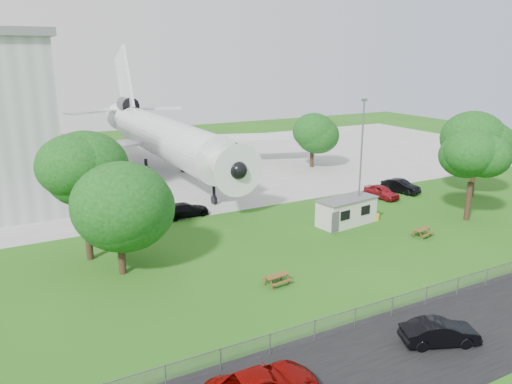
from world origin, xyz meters
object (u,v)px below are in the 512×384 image
picnic_west (277,285)px  picnic_east (422,237)px  site_cabin (347,211)px  car_centre_sedan (440,333)px  airliner (163,136)px

picnic_west → picnic_east: 16.88m
site_cabin → car_centre_sedan: size_ratio=1.55×
picnic_west → car_centre_sedan: bearing=-75.3°
site_cabin → car_centre_sedan: 21.20m
site_cabin → picnic_west: (-12.88, -8.31, -1.31)m
picnic_west → site_cabin: bearing=26.4°
picnic_east → picnic_west: bearing=173.5°
airliner → site_cabin: (8.70, -29.72, -3.96)m
site_cabin → car_centre_sedan: site_cabin is taller
site_cabin → picnic_east: site_cabin is taller
airliner → picnic_east: airliner is taller
picnic_east → car_centre_sedan: 18.19m
site_cabin → car_centre_sedan: (-8.60, -19.37, -0.58)m
picnic_east → car_centre_sedan: size_ratio=0.40×
site_cabin → car_centre_sedan: bearing=-113.9°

